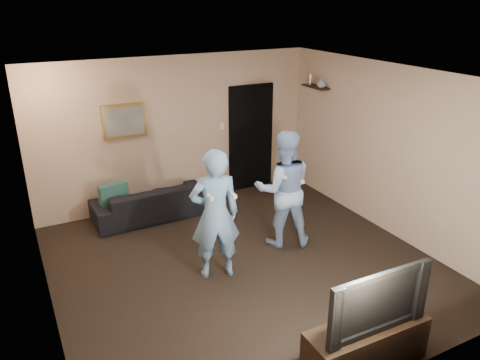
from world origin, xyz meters
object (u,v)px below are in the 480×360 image
sofa (151,202)px  wii_player_right (283,189)px  wii_player_left (215,215)px  television (372,297)px  tv_console (366,344)px

sofa → wii_player_right: (1.49, -1.77, 0.60)m
wii_player_left → television: bearing=-73.7°
tv_console → wii_player_left: bearing=107.1°
sofa → tv_console: sofa is taller
sofa → television: (0.88, -4.30, 0.54)m
wii_player_left → sofa: bearing=96.4°
wii_player_left → wii_player_right: 1.29m
television → wii_player_left: 2.29m
sofa → television: size_ratio=1.64×
wii_player_left → wii_player_right: (1.25, 0.34, -0.01)m
wii_player_left → wii_player_right: size_ratio=1.01×
television → sofa: bearing=102.4°
sofa → television: 4.42m
wii_player_left → tv_console: bearing=-73.7°
sofa → wii_player_left: (0.24, -2.10, 0.61)m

